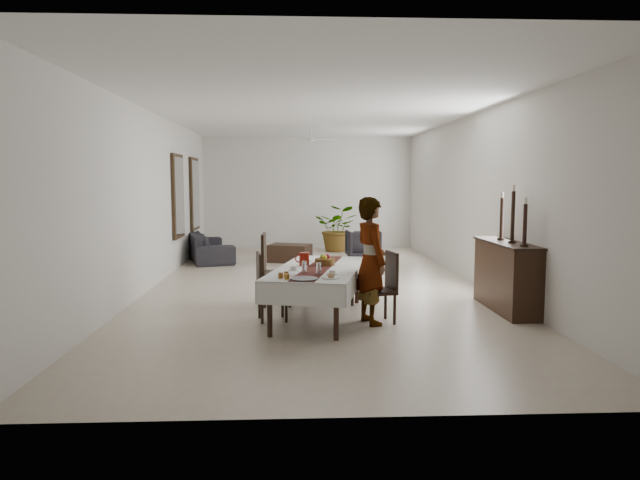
% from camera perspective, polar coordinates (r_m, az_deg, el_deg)
% --- Properties ---
extents(floor, '(6.00, 12.00, 0.00)m').
position_cam_1_polar(floor, '(10.70, -0.40, -4.52)').
color(floor, '#C3B39B').
rests_on(floor, ground).
extents(ceiling, '(6.00, 12.00, 0.02)m').
position_cam_1_polar(ceiling, '(10.59, -0.41, 12.76)').
color(ceiling, white).
rests_on(ceiling, wall_back).
extents(wall_back, '(6.00, 0.02, 3.20)m').
position_cam_1_polar(wall_back, '(16.52, -1.22, 4.77)').
color(wall_back, silver).
rests_on(wall_back, floor).
extents(wall_front, '(6.00, 0.02, 3.20)m').
position_cam_1_polar(wall_front, '(4.54, 2.57, 1.54)').
color(wall_front, silver).
rests_on(wall_front, floor).
extents(wall_left, '(0.02, 12.00, 3.20)m').
position_cam_1_polar(wall_left, '(10.83, -16.51, 3.89)').
color(wall_left, silver).
rests_on(wall_left, floor).
extents(wall_right, '(0.02, 12.00, 3.20)m').
position_cam_1_polar(wall_right, '(11.06, 15.37, 3.96)').
color(wall_right, silver).
rests_on(wall_right, floor).
extents(dining_table_top, '(1.45, 2.44, 0.05)m').
position_cam_1_polar(dining_table_top, '(8.06, -0.14, -3.00)').
color(dining_table_top, black).
rests_on(dining_table_top, table_leg_fl).
extents(table_leg_fl, '(0.08, 0.08, 0.67)m').
position_cam_1_polar(table_leg_fl, '(7.18, -5.05, -7.05)').
color(table_leg_fl, black).
rests_on(table_leg_fl, floor).
extents(table_leg_fr, '(0.08, 0.08, 0.67)m').
position_cam_1_polar(table_leg_fr, '(7.01, 1.63, -7.36)').
color(table_leg_fr, black).
rests_on(table_leg_fr, floor).
extents(table_leg_bl, '(0.08, 0.08, 0.67)m').
position_cam_1_polar(table_leg_bl, '(9.25, -1.46, -4.08)').
color(table_leg_bl, black).
rests_on(table_leg_bl, floor).
extents(table_leg_br, '(0.08, 0.08, 0.67)m').
position_cam_1_polar(table_leg_br, '(9.12, 3.72, -4.24)').
color(table_leg_br, black).
rests_on(table_leg_br, floor).
extents(tablecloth_top, '(1.65, 2.65, 0.01)m').
position_cam_1_polar(tablecloth_top, '(8.06, -0.14, -2.80)').
color(tablecloth_top, silver).
rests_on(tablecloth_top, dining_table_top).
extents(tablecloth_drape_left, '(0.56, 2.40, 0.29)m').
position_cam_1_polar(tablecloth_drape_left, '(8.20, -3.98, -3.64)').
color(tablecloth_drape_left, silver).
rests_on(tablecloth_drape_left, dining_table_top).
extents(tablecloth_drape_right, '(0.56, 2.40, 0.29)m').
position_cam_1_polar(tablecloth_drape_right, '(8.00, 3.81, -3.88)').
color(tablecloth_drape_right, silver).
rests_on(tablecloth_drape_right, dining_table_top).
extents(tablecloth_drape_near, '(1.10, 0.26, 0.29)m').
position_cam_1_polar(tablecloth_drape_near, '(6.90, -2.00, -5.47)').
color(tablecloth_drape_near, silver).
rests_on(tablecloth_drape_near, dining_table_top).
extents(tablecloth_drape_far, '(1.10, 0.26, 0.29)m').
position_cam_1_polar(tablecloth_drape_far, '(9.27, 1.25, -2.51)').
color(tablecloth_drape_far, silver).
rests_on(tablecloth_drape_far, dining_table_top).
extents(table_runner, '(0.86, 2.40, 0.00)m').
position_cam_1_polar(table_runner, '(8.06, -0.14, -2.75)').
color(table_runner, '#5B201A').
rests_on(table_runner, tablecloth_top).
extents(red_pitcher, '(0.17, 0.17, 0.19)m').
position_cam_1_polar(red_pitcher, '(8.23, -1.59, -1.91)').
color(red_pitcher, maroon).
rests_on(red_pitcher, tablecloth_top).
extents(pitcher_handle, '(0.12, 0.04, 0.11)m').
position_cam_1_polar(pitcher_handle, '(8.24, -2.14, -1.89)').
color(pitcher_handle, maroon).
rests_on(pitcher_handle, red_pitcher).
extents(wine_glass_near, '(0.07, 0.07, 0.16)m').
position_cam_1_polar(wine_glass_near, '(7.42, -0.14, -2.88)').
color(wine_glass_near, silver).
rests_on(wine_glass_near, tablecloth_top).
extents(wine_glass_mid, '(0.07, 0.07, 0.16)m').
position_cam_1_polar(wine_glass_mid, '(7.55, -1.57, -2.73)').
color(wine_glass_mid, silver).
rests_on(wine_glass_mid, tablecloth_top).
extents(teacup_right, '(0.09, 0.09, 0.06)m').
position_cam_1_polar(teacup_right, '(7.45, 1.23, -3.26)').
color(teacup_right, white).
rests_on(teacup_right, saucer_right).
extents(saucer_right, '(0.14, 0.14, 0.01)m').
position_cam_1_polar(saucer_right, '(7.45, 1.23, -3.44)').
color(saucer_right, silver).
rests_on(saucer_right, tablecloth_top).
extents(teacup_left, '(0.09, 0.09, 0.06)m').
position_cam_1_polar(teacup_left, '(7.79, -2.66, -2.86)').
color(teacup_left, silver).
rests_on(teacup_left, saucer_left).
extents(saucer_left, '(0.14, 0.14, 0.01)m').
position_cam_1_polar(saucer_left, '(7.79, -2.66, -3.03)').
color(saucer_left, white).
rests_on(saucer_left, tablecloth_top).
extents(plate_near_right, '(0.23, 0.23, 0.01)m').
position_cam_1_polar(plate_near_right, '(7.17, 1.09, -3.80)').
color(plate_near_right, silver).
rests_on(plate_near_right, tablecloth_top).
extents(bread_near_right, '(0.09, 0.09, 0.09)m').
position_cam_1_polar(bread_near_right, '(7.16, 1.09, -3.59)').
color(bread_near_right, tan).
rests_on(bread_near_right, plate_near_right).
extents(plate_near_left, '(0.23, 0.23, 0.01)m').
position_cam_1_polar(plate_near_left, '(7.42, -3.32, -3.47)').
color(plate_near_left, white).
rests_on(plate_near_left, tablecloth_top).
extents(plate_far_left, '(0.23, 0.23, 0.01)m').
position_cam_1_polar(plate_far_left, '(8.62, -1.49, -2.14)').
color(plate_far_left, white).
rests_on(plate_far_left, tablecloth_top).
extents(serving_tray, '(0.34, 0.34, 0.02)m').
position_cam_1_polar(serving_tray, '(7.09, -1.62, -3.90)').
color(serving_tray, '#45464B').
rests_on(serving_tray, tablecloth_top).
extents(jam_jar_a, '(0.06, 0.06, 0.07)m').
position_cam_1_polar(jam_jar_a, '(7.10, -3.33, -3.67)').
color(jam_jar_a, '#915C15').
rests_on(jam_jar_a, tablecloth_top).
extents(jam_jar_b, '(0.06, 0.06, 0.07)m').
position_cam_1_polar(jam_jar_b, '(7.18, -3.96, -3.57)').
color(jam_jar_b, brown).
rests_on(jam_jar_b, tablecloth_top).
extents(jam_jar_c, '(0.06, 0.06, 0.07)m').
position_cam_1_polar(jam_jar_c, '(7.26, -3.41, -3.46)').
color(jam_jar_c, '#965A15').
rests_on(jam_jar_c, tablecloth_top).
extents(fruit_basket, '(0.29, 0.29, 0.10)m').
position_cam_1_polar(fruit_basket, '(8.27, 0.49, -2.20)').
color(fruit_basket, brown).
rests_on(fruit_basket, tablecloth_top).
extents(fruit_red, '(0.09, 0.09, 0.09)m').
position_cam_1_polar(fruit_red, '(8.28, 0.71, -1.69)').
color(fruit_red, maroon).
rests_on(fruit_red, fruit_basket).
extents(fruit_green, '(0.08, 0.08, 0.08)m').
position_cam_1_polar(fruit_green, '(8.30, 0.27, -1.67)').
color(fruit_green, '#557B25').
rests_on(fruit_green, fruit_basket).
extents(fruit_yellow, '(0.08, 0.08, 0.08)m').
position_cam_1_polar(fruit_yellow, '(8.22, 0.43, -1.75)').
color(fruit_yellow, yellow).
rests_on(fruit_yellow, fruit_basket).
extents(chair_right_near_seat, '(0.49, 0.49, 0.05)m').
position_cam_1_polar(chair_right_near_seat, '(7.89, 5.88, -5.14)').
color(chair_right_near_seat, black).
rests_on(chair_right_near_seat, chair_right_near_leg_fl).
extents(chair_right_near_leg_fl, '(0.05, 0.05, 0.41)m').
position_cam_1_polar(chair_right_near_leg_fl, '(7.84, 7.47, -6.94)').
color(chair_right_near_leg_fl, black).
rests_on(chair_right_near_leg_fl, floor).
extents(chair_right_near_leg_fr, '(0.05, 0.05, 0.41)m').
position_cam_1_polar(chair_right_near_leg_fr, '(8.15, 6.57, -6.43)').
color(chair_right_near_leg_fr, black).
rests_on(chair_right_near_leg_fr, floor).
extents(chair_right_near_leg_bl, '(0.05, 0.05, 0.41)m').
position_cam_1_polar(chair_right_near_leg_bl, '(7.72, 5.13, -7.11)').
color(chair_right_near_leg_bl, black).
rests_on(chair_right_near_leg_bl, floor).
extents(chair_right_near_leg_br, '(0.05, 0.05, 0.41)m').
position_cam_1_polar(chair_right_near_leg_br, '(8.03, 4.30, -6.59)').
color(chair_right_near_leg_br, black).
rests_on(chair_right_near_leg_br, floor).
extents(chair_right_near_back, '(0.12, 0.41, 0.53)m').
position_cam_1_polar(chair_right_near_back, '(7.91, 7.18, -3.05)').
color(chair_right_near_back, black).
rests_on(chair_right_near_back, chair_right_near_seat).
extents(chair_right_far_seat, '(0.62, 0.62, 0.06)m').
position_cam_1_polar(chair_right_far_seat, '(9.14, 3.94, -3.07)').
color(chair_right_far_seat, black).
rests_on(chair_right_far_seat, chair_right_far_leg_fl).
extents(chair_right_far_leg_fl, '(0.06, 0.06, 0.49)m').
position_cam_1_polar(chair_right_far_leg_fl, '(9.09, 5.61, -4.87)').
color(chair_right_far_leg_fl, black).
rests_on(chair_right_far_leg_fl, floor).
extents(chair_right_far_leg_fr, '(0.06, 0.06, 0.49)m').
position_cam_1_polar(chair_right_far_leg_fr, '(9.45, 4.55, -4.45)').
color(chair_right_far_leg_fr, black).
rests_on(chair_right_far_leg_fr, floor).
extents(chair_right_far_leg_bl, '(0.06, 0.06, 0.49)m').
position_cam_1_polar(chair_right_far_leg_bl, '(8.93, 3.26, -5.05)').
color(chair_right_far_leg_bl, black).
rests_on(chair_right_far_leg_bl, floor).
extents(chair_right_far_leg_br, '(0.06, 0.06, 0.49)m').
position_cam_1_polar(chair_right_far_leg_br, '(9.29, 2.28, -4.61)').
color(chair_right_far_leg_br, black).
rests_on(chair_right_far_leg_br, floor).
extents(chair_right_far_back, '(0.19, 0.48, 0.63)m').
position_cam_1_polar(chair_right_far_back, '(9.18, 5.23, -0.92)').
color(chair_right_far_back, black).
rests_on(chair_right_far_back, chair_right_far_seat).
extents(chair_left_near_seat, '(0.47, 0.47, 0.05)m').
position_cam_1_polar(chair_left_near_seat, '(7.99, -4.77, -5.06)').
color(chair_left_near_seat, black).
rests_on(chair_left_near_seat, chair_left_near_leg_fl).
extents(chair_left_near_leg_fl, '(0.05, 0.05, 0.40)m').
position_cam_1_polar(chair_left_near_leg_fl, '(8.17, -6.08, -6.42)').
color(chair_left_near_leg_fl, black).
rests_on(chair_left_near_leg_fl, floor).
extents(chair_left_near_leg_fr, '(0.05, 0.05, 0.40)m').
position_cam_1_polar(chair_left_near_leg_fr, '(7.85, -5.81, -6.93)').
color(chair_left_near_leg_fr, black).
rests_on(chair_left_near_leg_fr, floor).
extents(chair_left_near_leg_bl, '(0.05, 0.05, 0.40)m').
position_cam_1_polar(chair_left_near_leg_bl, '(8.22, -3.76, -6.33)').
color(chair_left_near_leg_bl, black).
rests_on(chair_left_near_leg_bl, floor).
extents(chair_left_near_leg_br, '(0.05, 0.05, 0.40)m').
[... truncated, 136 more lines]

